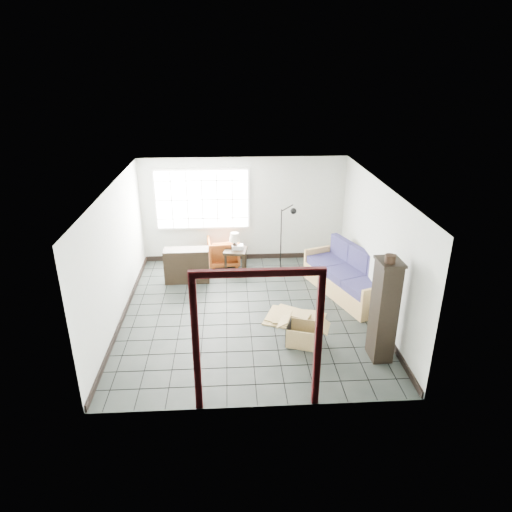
{
  "coord_description": "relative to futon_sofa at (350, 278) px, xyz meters",
  "views": [
    {
      "loc": [
        -0.34,
        -8.02,
        4.66
      ],
      "look_at": [
        0.16,
        0.3,
        1.1
      ],
      "focal_mm": 32.0,
      "sensor_mm": 36.0,
      "label": 1
    }
  ],
  "objects": [
    {
      "name": "console_shelf",
      "position": [
        -3.56,
        0.82,
        0.03
      ],
      "size": [
        1.01,
        0.41,
        0.78
      ],
      "rotation": [
        0.0,
        0.0,
        0.02
      ],
      "color": "black",
      "rests_on": "ground"
    },
    {
      "name": "room_shell",
      "position": [
        -2.22,
        -0.67,
        1.31
      ],
      "size": [
        5.02,
        5.52,
        2.61
      ],
      "color": "beige",
      "rests_on": "ground"
    },
    {
      "name": "ground",
      "position": [
        -2.22,
        -0.7,
        -0.36
      ],
      "size": [
        5.5,
        5.5,
        0.0
      ],
      "primitive_type": "plane",
      "color": "black",
      "rests_on": "ground"
    },
    {
      "name": "futon_sofa",
      "position": [
        0.0,
        0.0,
        0.0
      ],
      "size": [
        1.59,
        2.43,
        1.01
      ],
      "rotation": [
        0.0,
        0.0,
        0.35
      ],
      "color": "tan",
      "rests_on": "ground"
    },
    {
      "name": "floor_lamp",
      "position": [
        -1.27,
        1.01,
        0.56
      ],
      "size": [
        0.51,
        0.32,
        1.72
      ],
      "rotation": [
        0.0,
        0.0,
        0.24
      ],
      "color": "black",
      "rests_on": "ground"
    },
    {
      "name": "open_box",
      "position": [
        -1.3,
        -1.86,
        -0.18
      ],
      "size": [
        0.99,
        0.7,
        0.51
      ],
      "rotation": [
        0.0,
        0.0,
        -0.33
      ],
      "color": "olive",
      "rests_on": "ground"
    },
    {
      "name": "tall_shelf",
      "position": [
        -0.07,
        -2.33,
        0.55
      ],
      "size": [
        0.4,
        0.5,
        1.8
      ],
      "rotation": [
        0.0,
        0.0,
        0.04
      ],
      "color": "black",
      "rests_on": "ground"
    },
    {
      "name": "pot",
      "position": [
        -0.1,
        -2.41,
        1.5
      ],
      "size": [
        0.19,
        0.19,
        0.13
      ],
      "rotation": [
        0.0,
        0.0,
        0.14
      ],
      "color": "black",
      "rests_on": "tall_shelf"
    },
    {
      "name": "side_table",
      "position": [
        -2.45,
        1.28,
        0.1
      ],
      "size": [
        0.6,
        0.6,
        0.57
      ],
      "rotation": [
        0.0,
        0.0,
        -0.17
      ],
      "color": "black",
      "rests_on": "ground"
    },
    {
      "name": "window_panel",
      "position": [
        -3.22,
        2.0,
        1.24
      ],
      "size": [
        2.32,
        0.08,
        1.52
      ],
      "color": "silver",
      "rests_on": "ground"
    },
    {
      "name": "armchair",
      "position": [
        -2.74,
        1.7,
        0.02
      ],
      "size": [
        0.81,
        0.76,
        0.76
      ],
      "primitive_type": "imported",
      "rotation": [
        0.0,
        0.0,
        3.24
      ],
      "color": "maroon",
      "rests_on": "ground"
    },
    {
      "name": "doorway_trim",
      "position": [
        -2.22,
        -3.4,
        1.02
      ],
      "size": [
        1.8,
        0.08,
        2.2
      ],
      "color": "#380C0F",
      "rests_on": "ground"
    },
    {
      "name": "projector",
      "position": [
        -2.4,
        1.32,
        0.25
      ],
      "size": [
        0.28,
        0.21,
        0.1
      ],
      "rotation": [
        0.0,
        0.0,
        -0.0
      ],
      "color": "silver",
      "rests_on": "side_table"
    },
    {
      "name": "cardboard_pile",
      "position": [
        -1.32,
        -1.05,
        -0.32
      ],
      "size": [
        1.33,
        1.15,
        0.16
      ],
      "rotation": [
        0.0,
        0.0,
        -0.42
      ],
      "color": "olive",
      "rests_on": "ground"
    },
    {
      "name": "table_lamp",
      "position": [
        -2.46,
        1.3,
        0.49
      ],
      "size": [
        0.27,
        0.27,
        0.41
      ],
      "rotation": [
        0.0,
        0.0,
        0.02
      ],
      "color": "black",
      "rests_on": "side_table"
    }
  ]
}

